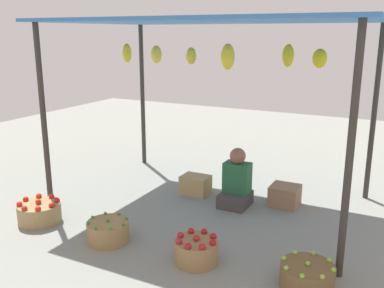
# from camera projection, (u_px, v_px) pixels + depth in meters

# --- Properties ---
(ground_plane) EXTENTS (14.00, 14.00, 0.00)m
(ground_plane) POSITION_uv_depth(u_px,v_px,m) (212.00, 202.00, 5.87)
(ground_plane) COLOR gray
(market_stall_structure) EXTENTS (3.95, 2.53, 2.39)m
(market_stall_structure) POSITION_uv_depth(u_px,v_px,m) (215.00, 33.00, 5.30)
(market_stall_structure) COLOR #38332D
(market_stall_structure) RESTS_ON ground
(vendor_person) EXTENTS (0.36, 0.44, 0.78)m
(vendor_person) POSITION_uv_depth(u_px,v_px,m) (236.00, 184.00, 5.69)
(vendor_person) COLOR #443E3C
(vendor_person) RESTS_ON ground
(basket_red_tomatoes) EXTENTS (0.51, 0.51, 0.29)m
(basket_red_tomatoes) POSITION_uv_depth(u_px,v_px,m) (39.00, 212.00, 5.24)
(basket_red_tomatoes) COLOR #9D7F51
(basket_red_tomatoes) RESTS_ON ground
(basket_green_chilies) EXTENTS (0.46, 0.46, 0.26)m
(basket_green_chilies) POSITION_uv_depth(u_px,v_px,m) (108.00, 231.00, 4.75)
(basket_green_chilies) COLOR #99784B
(basket_green_chilies) RESTS_ON ground
(basket_red_apples) EXTENTS (0.44, 0.44, 0.30)m
(basket_red_apples) POSITION_uv_depth(u_px,v_px,m) (196.00, 251.00, 4.31)
(basket_red_apples) COLOR #997349
(basket_red_apples) RESTS_ON ground
(basket_limes) EXTENTS (0.49, 0.49, 0.26)m
(basket_limes) POSITION_uv_depth(u_px,v_px,m) (307.00, 276.00, 3.89)
(basket_limes) COLOR brown
(basket_limes) RESTS_ON ground
(wooden_crate_near_vendor) EXTENTS (0.39, 0.29, 0.27)m
(wooden_crate_near_vendor) POSITION_uv_depth(u_px,v_px,m) (196.00, 185.00, 6.13)
(wooden_crate_near_vendor) COLOR tan
(wooden_crate_near_vendor) RESTS_ON ground
(wooden_crate_stacked_rear) EXTENTS (0.37, 0.36, 0.27)m
(wooden_crate_stacked_rear) POSITION_uv_depth(u_px,v_px,m) (285.00, 196.00, 5.73)
(wooden_crate_stacked_rear) COLOR #946F50
(wooden_crate_stacked_rear) RESTS_ON ground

